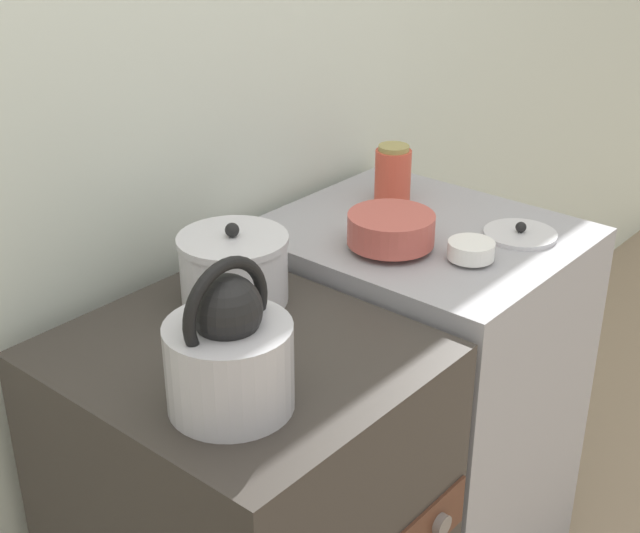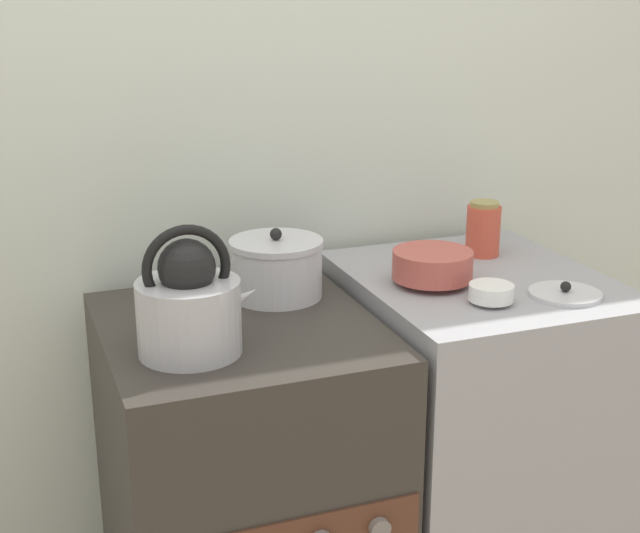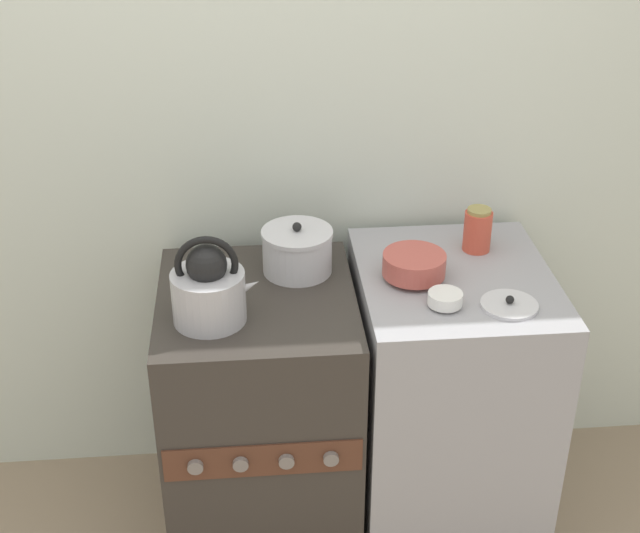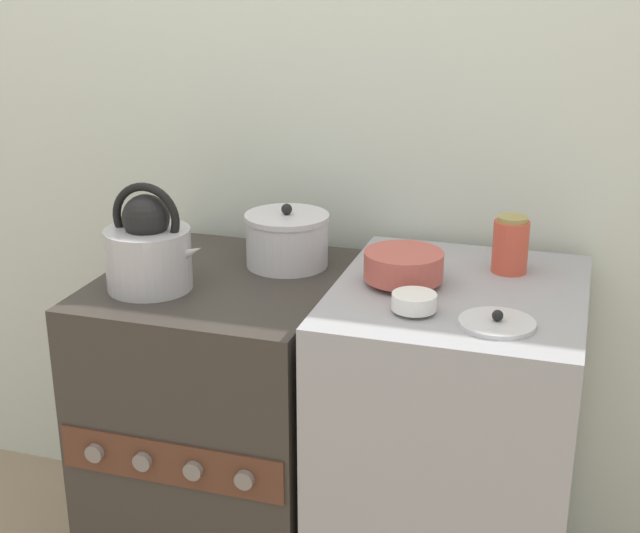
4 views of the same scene
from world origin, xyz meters
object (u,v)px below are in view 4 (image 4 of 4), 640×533
small_ceramic_bowl (414,302)px  enamel_bowl (403,266)px  loose_pot_lid (497,323)px  storage_jar (510,245)px  stove (226,436)px  cooking_pot (287,240)px  kettle (149,249)px

small_ceramic_bowl → enamel_bowl: bearing=110.0°
small_ceramic_bowl → loose_pot_lid: small_ceramic_bowl is taller
enamel_bowl → loose_pot_lid: (0.24, -0.18, -0.04)m
storage_jar → loose_pot_lid: bearing=-88.0°
enamel_bowl → storage_jar: (0.23, 0.16, 0.02)m
stove → storage_jar: bearing=13.7°
storage_jar → loose_pot_lid: storage_jar is taller
cooking_pot → storage_jar: bearing=2.8°
kettle → loose_pot_lid: size_ratio=1.62×
cooking_pot → small_ceramic_bowl: cooking_pot is taller
cooking_pot → storage_jar: storage_jar is taller
stove → loose_pot_lid: loose_pot_lid is taller
enamel_bowl → cooking_pot: bearing=158.1°
enamel_bowl → small_ceramic_bowl: bearing=-70.0°
stove → storage_jar: (0.69, 0.17, 0.55)m
stove → loose_pot_lid: (0.70, -0.17, 0.49)m
small_ceramic_bowl → stove: bearing=163.5°
stove → enamel_bowl: 0.71m
enamel_bowl → kettle: bearing=-168.5°
cooking_pot → loose_pot_lid: cooking_pot is taller
cooking_pot → loose_pot_lid: 0.65m
cooking_pot → small_ceramic_bowl: 0.49m
cooking_pot → stove: bearing=-132.9°
cooking_pot → loose_pot_lid: size_ratio=1.35×
cooking_pot → loose_pot_lid: bearing=-28.7°
stove → kettle: bearing=-138.5°
cooking_pot → small_ceramic_bowl: bearing=-37.0°
storage_jar → loose_pot_lid: size_ratio=0.87×
loose_pot_lid → kettle: bearing=176.0°
kettle → small_ceramic_bowl: kettle is taller
stove → small_ceramic_bowl: bearing=-16.5°
stove → cooking_pot: size_ratio=4.16×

